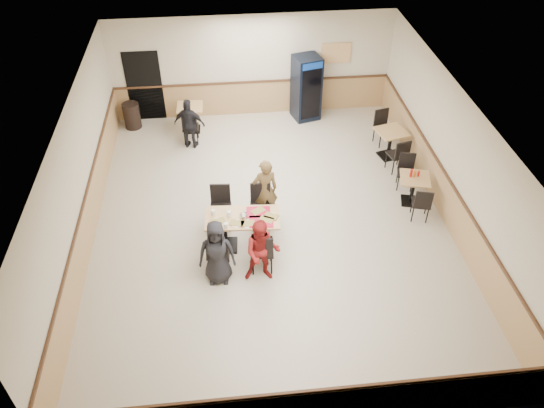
{
  "coord_description": "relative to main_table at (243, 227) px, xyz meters",
  "views": [
    {
      "loc": [
        -0.95,
        -9.11,
        8.12
      ],
      "look_at": [
        -0.02,
        -0.5,
        0.93
      ],
      "focal_mm": 35.0,
      "sensor_mm": 36.0,
      "label": 1
    }
  ],
  "objects": [
    {
      "name": "diner_woman_right",
      "position": [
        0.32,
        -0.97,
        0.19
      ],
      "size": [
        0.77,
        0.62,
        1.49
      ],
      "primitive_type": "imported",
      "rotation": [
        0.0,
        0.0,
        -0.08
      ],
      "color": "maroon",
      "rests_on": "ground"
    },
    {
      "name": "back_table",
      "position": [
        -1.16,
        4.94,
        -0.05
      ],
      "size": [
        0.73,
        0.73,
        0.77
      ],
      "rotation": [
        0.0,
        0.0,
        -0.02
      ],
      "color": "black",
      "rests_on": "ground"
    },
    {
      "name": "diner_man_opposite",
      "position": [
        0.56,
        0.91,
        0.24
      ],
      "size": [
        0.63,
        0.46,
        1.59
      ],
      "primitive_type": "imported",
      "rotation": [
        0.0,
        0.0,
        3.29
      ],
      "color": "brown",
      "rests_on": "ground"
    },
    {
      "name": "diner_woman_left",
      "position": [
        -0.56,
        -0.91,
        0.19
      ],
      "size": [
        0.75,
        0.51,
        1.49
      ],
      "primitive_type": "imported",
      "rotation": [
        0.0,
        0.0,
        -0.05
      ],
      "color": "black",
      "rests_on": "ground"
    },
    {
      "name": "side_table_near",
      "position": [
        4.09,
        1.09,
        -0.07
      ],
      "size": [
        0.83,
        0.83,
        0.73
      ],
      "rotation": [
        0.0,
        0.0,
        -0.25
      ],
      "color": "black",
      "rests_on": "ground"
    },
    {
      "name": "side_table_far_chair_south",
      "position": [
        4.09,
        2.41,
        -0.06
      ],
      "size": [
        0.56,
        0.56,
        0.99
      ],
      "primitive_type": null,
      "rotation": [
        0.0,
        0.0,
        3.39
      ],
      "color": "black",
      "rests_on": "ground"
    },
    {
      "name": "side_table_far",
      "position": [
        4.09,
        3.04,
        -0.03
      ],
      "size": [
        0.89,
        0.89,
        0.79
      ],
      "rotation": [
        0.0,
        0.0,
        0.25
      ],
      "color": "black",
      "rests_on": "ground"
    },
    {
      "name": "lone_diner",
      "position": [
        -1.16,
        4.07,
        0.16
      ],
      "size": [
        0.9,
        0.56,
        1.43
      ],
      "primitive_type": "imported",
      "rotation": [
        0.0,
        0.0,
        2.87
      ],
      "color": "black",
      "rests_on": "ground"
    },
    {
      "name": "side_table_far_chair_north",
      "position": [
        4.09,
        3.67,
        -0.06
      ],
      "size": [
        0.56,
        0.56,
        0.99
      ],
      "primitive_type": null,
      "rotation": [
        0.0,
        0.0,
        0.25
      ],
      "color": "black",
      "rests_on": "ground"
    },
    {
      "name": "side_table_near_chair_south",
      "position": [
        4.09,
        0.51,
        -0.09
      ],
      "size": [
        0.52,
        0.52,
        0.92
      ],
      "primitive_type": null,
      "rotation": [
        0.0,
        0.0,
        2.89
      ],
      "color": "black",
      "rests_on": "ground"
    },
    {
      "name": "side_table_near_chair_north",
      "position": [
        4.09,
        1.67,
        -0.09
      ],
      "size": [
        0.52,
        0.52,
        0.92
      ],
      "primitive_type": null,
      "rotation": [
        0.0,
        0.0,
        -0.25
      ],
      "color": "black",
      "rests_on": "ground"
    },
    {
      "name": "tabletop_clutter",
      "position": [
        0.1,
        -0.06,
        0.3
      ],
      "size": [
        1.44,
        0.7,
        0.12
      ],
      "rotation": [
        0.0,
        0.0,
        -0.07
      ],
      "color": "#B60C2A",
      "rests_on": "main_table"
    },
    {
      "name": "pepsi_cooler",
      "position": [
        2.19,
        5.34,
        0.39
      ],
      "size": [
        0.87,
        0.87,
        1.89
      ],
      "rotation": [
        0.0,
        0.0,
        0.26
      ],
      "color": "black",
      "rests_on": "ground"
    },
    {
      "name": "back_table_chair_lone",
      "position": [
        -1.16,
        4.33,
        -0.07
      ],
      "size": [
        0.46,
        0.46,
        0.97
      ],
      "primitive_type": null,
      "rotation": [
        0.0,
        0.0,
        3.12
      ],
      "color": "black",
      "rests_on": "ground"
    },
    {
      "name": "trash_bin",
      "position": [
        -2.86,
        5.29,
        -0.18
      ],
      "size": [
        0.47,
        0.47,
        0.75
      ],
      "primitive_type": "cylinder",
      "color": "black",
      "rests_on": "ground"
    },
    {
      "name": "main_chairs",
      "position": [
        -0.06,
        0.0,
        -0.03
      ],
      "size": [
        1.5,
        1.91,
        1.06
      ],
      "rotation": [
        0.0,
        0.0,
        -0.07
      ],
      "color": "black",
      "rests_on": "ground"
    },
    {
      "name": "ground",
      "position": [
        0.67,
        0.74,
        -0.55
      ],
      "size": [
        10.0,
        10.0,
        0.0
      ],
      "primitive_type": "plane",
      "color": "beige",
      "rests_on": "ground"
    },
    {
      "name": "condiment_caddy",
      "position": [
        4.06,
        1.14,
        0.26
      ],
      "size": [
        0.23,
        0.06,
        0.2
      ],
      "color": "red",
      "rests_on": "side_table_near"
    },
    {
      "name": "main_table",
      "position": [
        0.0,
        0.0,
        0.0
      ],
      "size": [
        1.61,
        0.88,
        0.83
      ],
      "rotation": [
        0.0,
        0.0,
        -0.07
      ],
      "color": "black",
      "rests_on": "ground"
    },
    {
      "name": "room_shell",
      "position": [
        2.45,
        3.29,
        0.02
      ],
      "size": [
        10.0,
        10.0,
        10.0
      ],
      "color": "silver",
      "rests_on": "ground"
    }
  ]
}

